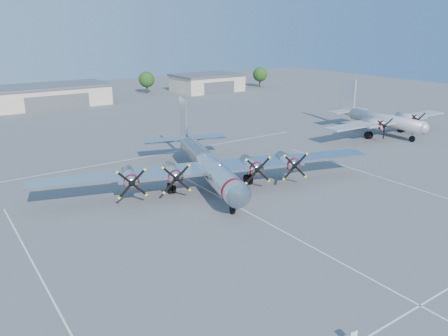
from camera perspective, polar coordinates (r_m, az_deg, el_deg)
ground at (r=49.45m, az=2.17°, el=-5.28°), size 260.00×260.00×0.00m
parking_lines at (r=48.18m, az=3.42°, el=-5.94°), size 60.00×50.08×0.01m
hangar_center at (r=122.51m, az=-21.74°, el=8.81°), size 28.60×14.60×5.40m
hangar_east at (r=141.22m, az=-2.23°, el=11.10°), size 20.60×14.60×5.40m
tree_east at (r=137.73m, az=-10.07°, el=11.31°), size 4.80×4.80×6.64m
tree_far_east at (r=151.17m, az=4.72°, el=12.08°), size 4.80×4.80×6.64m
main_bomber_b29 at (r=56.91m, az=-2.25°, el=-2.09°), size 49.33×40.20×9.46m
twin_engine_east at (r=88.62m, az=19.66°, el=4.18°), size 31.03×22.86×9.58m
info_placard at (r=30.85m, az=16.61°, el=-20.28°), size 0.57×0.11×1.09m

